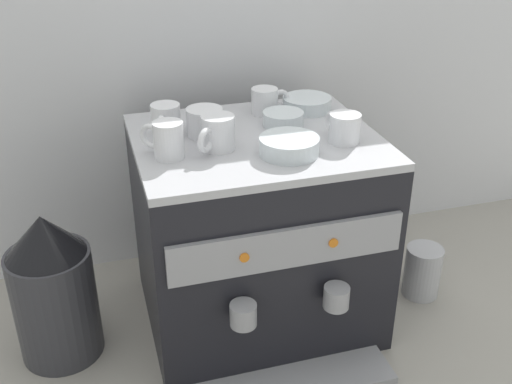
% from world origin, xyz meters
% --- Properties ---
extents(ground_plane, '(4.00, 4.00, 0.00)m').
position_xyz_m(ground_plane, '(0.00, 0.00, 0.00)').
color(ground_plane, '#9E998E').
extents(tiled_backsplash_wall, '(2.80, 0.03, 1.03)m').
position_xyz_m(tiled_backsplash_wall, '(0.00, 0.35, 0.51)').
color(tiled_backsplash_wall, silver).
rests_on(tiled_backsplash_wall, ground_plane).
extents(espresso_machine, '(0.54, 0.56, 0.49)m').
position_xyz_m(espresso_machine, '(0.00, -0.00, 0.24)').
color(espresso_machine, black).
rests_on(espresso_machine, ground_plane).
extents(ceramic_cup_0, '(0.08, 0.12, 0.06)m').
position_xyz_m(ceramic_cup_0, '(-0.11, 0.05, 0.52)').
color(ceramic_cup_0, white).
rests_on(ceramic_cup_0, espresso_machine).
extents(ceramic_cup_1, '(0.07, 0.10, 0.06)m').
position_xyz_m(ceramic_cup_1, '(0.18, -0.08, 0.52)').
color(ceramic_cup_1, white).
rests_on(ceramic_cup_1, espresso_machine).
extents(ceramic_cup_2, '(0.09, 0.09, 0.08)m').
position_xyz_m(ceramic_cup_2, '(-0.20, -0.05, 0.53)').
color(ceramic_cup_2, white).
rests_on(ceramic_cup_2, espresso_machine).
extents(ceramic_cup_3, '(0.10, 0.06, 0.06)m').
position_xyz_m(ceramic_cup_3, '(0.07, 0.14, 0.52)').
color(ceramic_cup_3, white).
rests_on(ceramic_cup_3, espresso_machine).
extents(ceramic_cup_4, '(0.09, 0.09, 0.07)m').
position_xyz_m(ceramic_cup_4, '(-0.10, -0.04, 0.53)').
color(ceramic_cup_4, white).
rests_on(ceramic_cup_4, espresso_machine).
extents(ceramic_cup_5, '(0.07, 0.10, 0.07)m').
position_xyz_m(ceramic_cup_5, '(-0.19, 0.07, 0.52)').
color(ceramic_cup_5, white).
rests_on(ceramic_cup_5, espresso_machine).
extents(ceramic_bowl_0, '(0.13, 0.13, 0.04)m').
position_xyz_m(ceramic_bowl_0, '(0.04, -0.11, 0.51)').
color(ceramic_bowl_0, silver).
rests_on(ceramic_bowl_0, espresso_machine).
extents(ceramic_bowl_1, '(0.12, 0.12, 0.03)m').
position_xyz_m(ceramic_bowl_1, '(0.17, 0.13, 0.50)').
color(ceramic_bowl_1, silver).
rests_on(ceramic_bowl_1, espresso_machine).
extents(ceramic_bowl_2, '(0.09, 0.09, 0.03)m').
position_xyz_m(ceramic_bowl_2, '(0.08, 0.05, 0.50)').
color(ceramic_bowl_2, silver).
rests_on(ceramic_bowl_2, espresso_machine).
extents(coffee_grinder, '(0.19, 0.19, 0.37)m').
position_xyz_m(coffee_grinder, '(-0.48, -0.01, 0.18)').
color(coffee_grinder, '#333338').
rests_on(coffee_grinder, ground_plane).
extents(milk_pitcher, '(0.10, 0.10, 0.14)m').
position_xyz_m(milk_pitcher, '(0.45, -0.05, 0.07)').
color(milk_pitcher, '#B7B7BC').
rests_on(milk_pitcher, ground_plane).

